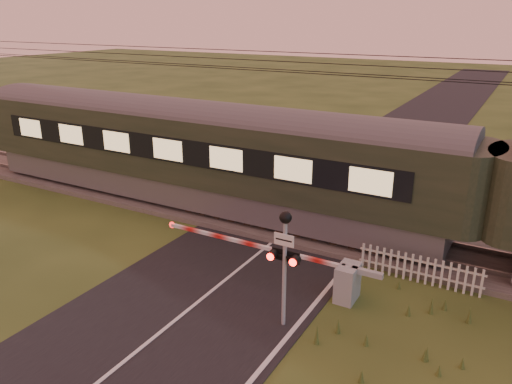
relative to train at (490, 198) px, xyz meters
The scene contains 8 objects.
ground 9.31m from the train, 134.04° to the right, with size 160.00×160.00×0.00m, color #304219.
road 9.46m from the train, 132.95° to the right, with size 6.00×140.00×0.03m.
track_bed 6.64m from the train, behind, with size 140.00×3.40×0.39m.
overhead_wires 7.19m from the train, behind, with size 120.00×0.62×0.62m.
train is the anchor object (origin of this frame).
boom_gate 5.24m from the train, 130.83° to the right, with size 6.90×0.79×1.04m.
crossing_signal 6.84m from the train, 124.30° to the right, with size 0.77×0.34×3.01m.
picket_fence 2.97m from the train, 126.78° to the right, with size 3.50×0.07×0.84m.
Camera 1 is at (7.01, -8.67, 7.22)m, focal length 35.00 mm.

